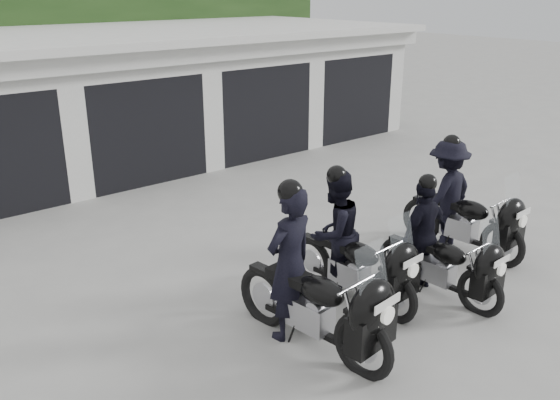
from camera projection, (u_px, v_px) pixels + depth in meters
ground at (336, 274)px, 8.61m from camera, size 80.00×80.00×0.00m
garage_block at (95, 100)px, 13.94m from camera, size 16.40×6.80×2.96m
background_vegetation at (33, 29)px, 17.21m from camera, size 20.00×3.90×5.80m
police_bike_a at (310, 284)px, 6.65m from camera, size 0.83×2.32×2.02m
police_bike_b at (345, 243)px, 7.76m from camera, size 0.87×2.12×1.85m
police_bike_c at (433, 243)px, 7.89m from camera, size 0.94×1.95×1.70m
police_bike_d at (456, 200)px, 9.24m from camera, size 1.15×2.15×1.87m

